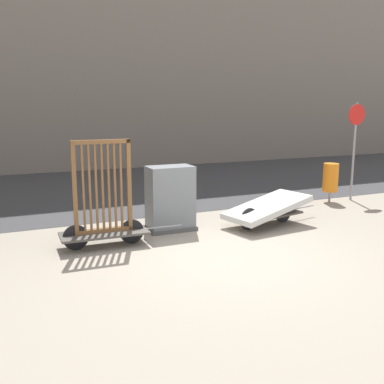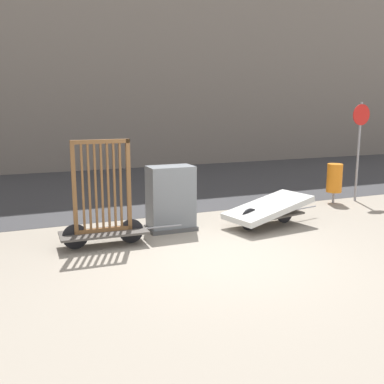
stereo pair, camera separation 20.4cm
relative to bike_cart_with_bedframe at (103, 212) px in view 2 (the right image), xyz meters
The scene contains 8 objects.
ground_plane 2.28m from the bike_cart_with_bedframe, 39.49° to the right, with size 60.00×60.00×0.00m, color gray.
road_strip 5.89m from the bike_cart_with_bedframe, 73.20° to the left, with size 56.00×7.94×0.01m.
building_facade 12.94m from the bike_cart_with_bedframe, 81.68° to the left, with size 48.00×4.00×12.26m.
bike_cart_with_bedframe is the anchor object (origin of this frame).
bike_cart_with_mattress 3.41m from the bike_cart_with_bedframe, ahead, with size 2.40×1.26×0.62m.
utility_cabinet 1.55m from the bike_cart_with_bedframe, 20.05° to the left, with size 0.96×0.60×1.29m.
trash_bin 6.29m from the bike_cart_with_bedframe, 11.83° to the left, with size 0.39×0.39×1.01m.
sign_post 7.07m from the bike_cart_with_bedframe, 10.57° to the left, with size 0.53×0.06×2.54m.
Camera 2 is at (-3.22, -6.30, 2.48)m, focal length 42.00 mm.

